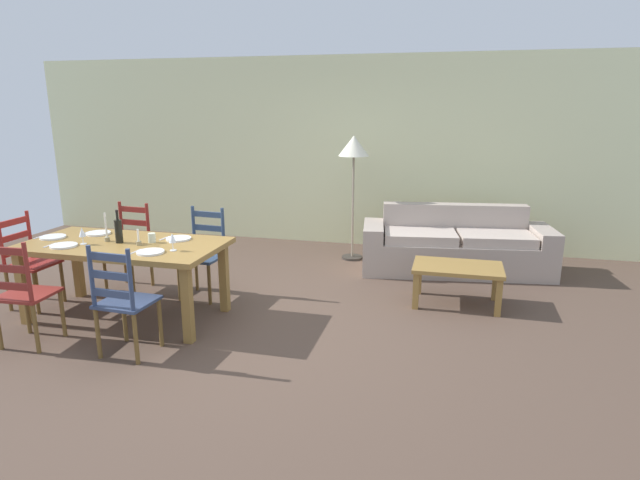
{
  "coord_description": "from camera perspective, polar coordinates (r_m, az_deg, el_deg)",
  "views": [
    {
      "loc": [
        1.69,
        -4.32,
        2.02
      ],
      "look_at": [
        0.47,
        0.48,
        0.75
      ],
      "focal_mm": 29.63,
      "sensor_mm": 36.0,
      "label": 1
    }
  ],
  "objects": [
    {
      "name": "fork_far_right",
      "position": [
        5.39,
        -16.42,
        0.18
      ],
      "size": [
        0.03,
        0.17,
        0.01
      ],
      "primitive_type": "cube",
      "rotation": [
        0.0,
        0.0,
        -0.09
      ],
      "color": "silver",
      "rests_on": "dining_table"
    },
    {
      "name": "dinner_plate_near_right",
      "position": [
        4.9,
        -17.84,
        -1.25
      ],
      "size": [
        0.24,
        0.24,
        0.02
      ],
      "primitive_type": "cylinder",
      "color": "white",
      "rests_on": "dining_table"
    },
    {
      "name": "dining_table",
      "position": [
        5.37,
        -20.45,
        -1.19
      ],
      "size": [
        1.9,
        0.96,
        0.75
      ],
      "color": "olive",
      "rests_on": "ground_plane"
    },
    {
      "name": "couch",
      "position": [
        6.81,
        14.38,
        -0.78
      ],
      "size": [
        2.37,
        1.11,
        0.8
      ],
      "color": "#A9988B",
      "rests_on": "ground_plane"
    },
    {
      "name": "ground_plane",
      "position": [
        5.06,
        -6.61,
        -9.36
      ],
      "size": [
        9.6,
        9.6,
        0.02
      ],
      "primitive_type": "cube",
      "color": "brown"
    },
    {
      "name": "candle_short",
      "position": [
        5.19,
        -19.0,
        -0.11
      ],
      "size": [
        0.05,
        0.05,
        0.15
      ],
      "color": "#998C66",
      "rests_on": "dining_table"
    },
    {
      "name": "fork_head_west",
      "position": [
        5.92,
        -27.98,
        0.31
      ],
      "size": [
        0.02,
        0.17,
        0.01
      ],
      "primitive_type": "cube",
      "rotation": [
        0.0,
        0.0,
        0.02
      ],
      "color": "silver",
      "rests_on": "dining_table"
    },
    {
      "name": "standing_lamp",
      "position": [
        6.91,
        3.66,
        9.3
      ],
      "size": [
        0.4,
        0.4,
        1.64
      ],
      "color": "#332D28",
      "rests_on": "ground_plane"
    },
    {
      "name": "dinner_plate_near_left",
      "position": [
        5.42,
        -25.95,
        -0.55
      ],
      "size": [
        0.24,
        0.24,
        0.02
      ],
      "primitive_type": "cylinder",
      "color": "white",
      "rests_on": "dining_table"
    },
    {
      "name": "wine_glass_near_right",
      "position": [
        4.89,
        -15.66,
        0.14
      ],
      "size": [
        0.06,
        0.06,
        0.16
      ],
      "color": "white",
      "rests_on": "dining_table"
    },
    {
      "name": "dining_chair_far_right",
      "position": [
        5.79,
        -12.43,
        -1.41
      ],
      "size": [
        0.45,
        0.43,
        0.96
      ],
      "color": "navy",
      "rests_on": "ground_plane"
    },
    {
      "name": "coffee_cup_primary",
      "position": [
        5.26,
        -17.7,
        0.23
      ],
      "size": [
        0.07,
        0.07,
        0.09
      ],
      "primitive_type": "cylinder",
      "color": "beige",
      "rests_on": "dining_table"
    },
    {
      "name": "dining_chair_head_west",
      "position": [
        6.14,
        -28.96,
        -2.02
      ],
      "size": [
        0.41,
        0.43,
        0.96
      ],
      "color": "maroon",
      "rests_on": "ground_plane"
    },
    {
      "name": "dinner_plate_far_left",
      "position": [
        5.8,
        -22.83,
        0.68
      ],
      "size": [
        0.24,
        0.24,
        0.02
      ],
      "primitive_type": "cylinder",
      "color": "white",
      "rests_on": "dining_table"
    },
    {
      "name": "wine_bottle",
      "position": [
        5.34,
        -20.93,
        0.96
      ],
      "size": [
        0.07,
        0.07,
        0.32
      ],
      "color": "black",
      "rests_on": "dining_table"
    },
    {
      "name": "dinner_plate_far_right",
      "position": [
        5.31,
        -15.03,
        0.15
      ],
      "size": [
        0.24,
        0.24,
        0.02
      ],
      "primitive_type": "cylinder",
      "color": "white",
      "rests_on": "dining_table"
    },
    {
      "name": "wine_glass_near_left",
      "position": [
        5.41,
        -24.3,
        0.71
      ],
      "size": [
        0.06,
        0.06,
        0.16
      ],
      "color": "white",
      "rests_on": "dining_table"
    },
    {
      "name": "dining_chair_far_left",
      "position": [
        6.29,
        -19.86,
        -0.68
      ],
      "size": [
        0.45,
        0.43,
        0.96
      ],
      "color": "maroon",
      "rests_on": "ground_plane"
    },
    {
      "name": "coffee_table",
      "position": [
        5.62,
        14.63,
        -3.33
      ],
      "size": [
        0.9,
        0.56,
        0.42
      ],
      "color": "olive",
      "rests_on": "ground_plane"
    },
    {
      "name": "wall_far",
      "position": [
        7.83,
        1.74,
        9.48
      ],
      "size": [
        9.6,
        0.16,
        2.7
      ],
      "primitive_type": "cube",
      "color": "beige",
      "rests_on": "ground_plane"
    },
    {
      "name": "candle_tall",
      "position": [
        5.45,
        -22.05,
        0.7
      ],
      "size": [
        0.05,
        0.05,
        0.28
      ],
      "color": "#998C66",
      "rests_on": "dining_table"
    },
    {
      "name": "fork_far_left",
      "position": [
        5.89,
        -23.99,
        0.7
      ],
      "size": [
        0.02,
        0.17,
        0.01
      ],
      "primitive_type": "cube",
      "rotation": [
        0.0,
        0.0,
        0.02
      ],
      "color": "silver",
      "rests_on": "dining_table"
    },
    {
      "name": "dinner_plate_head_west",
      "position": [
        5.82,
        -26.89,
        0.28
      ],
      "size": [
        0.24,
        0.24,
        0.02
      ],
      "primitive_type": "cylinder",
      "color": "white",
      "rests_on": "dining_table"
    },
    {
      "name": "fork_near_right",
      "position": [
        4.98,
        -19.3,
        -1.19
      ],
      "size": [
        0.02,
        0.17,
        0.01
      ],
      "primitive_type": "cube",
      "rotation": [
        0.0,
        0.0,
        -0.03
      ],
      "color": "silver",
      "rests_on": "dining_table"
    },
    {
      "name": "dining_chair_near_left",
      "position": [
        5.14,
        -29.45,
        -5.02
      ],
      "size": [
        0.44,
        0.42,
        0.96
      ],
      "color": "maroon",
      "rests_on": "ground_plane"
    },
    {
      "name": "dining_chair_near_right",
      "position": [
        4.6,
        -20.52,
        -6.16
      ],
      "size": [
        0.44,
        0.42,
        0.96
      ],
      "color": "navy",
      "rests_on": "ground_plane"
    },
    {
      "name": "fork_near_left",
      "position": [
        5.52,
        -27.14,
        -0.5
      ],
      "size": [
        0.02,
        0.17,
        0.01
      ],
      "primitive_type": "cube",
      "rotation": [
        0.0,
        0.0,
        0.01
      ],
      "color": "silver",
      "rests_on": "dining_table"
    }
  ]
}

